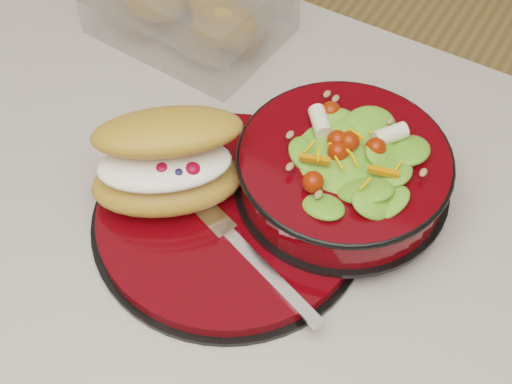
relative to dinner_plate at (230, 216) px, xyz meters
The scene contains 5 objects.
dinner_plate is the anchor object (origin of this frame).
salad_bowl 0.13m from the dinner_plate, 45.62° to the left, with size 0.23×0.23×0.09m.
croissant 0.09m from the dinner_plate, behind, with size 0.17×0.17×0.09m.
fork 0.06m from the dinner_plate, 37.09° to the right, with size 0.17×0.08×0.00m.
pastry_box 0.32m from the dinner_plate, 130.92° to the left, with size 0.24×0.18×0.09m.
Camera 1 is at (0.23, -0.36, 1.51)m, focal length 50.00 mm.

